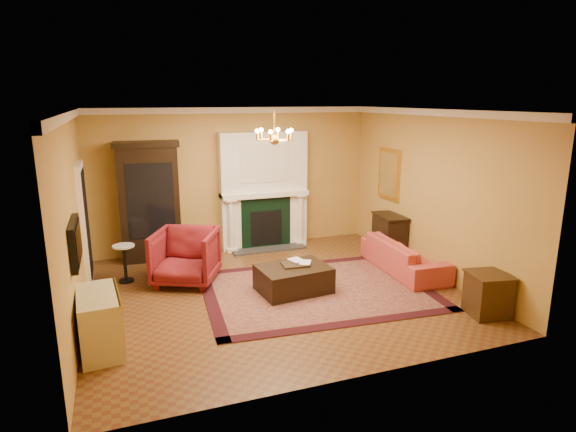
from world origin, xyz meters
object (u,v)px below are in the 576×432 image
wingback_armchair (185,254)px  coral_sofa (404,251)px  end_table (488,295)px  pedestal_table (125,261)px  china_cabinet (150,204)px  console_table (389,237)px  leather_ottoman (293,279)px  commode (99,322)px

wingback_armchair → coral_sofa: size_ratio=0.51×
end_table → pedestal_table: bearing=147.2°
pedestal_table → coral_sofa: bearing=-13.7°
china_cabinet → end_table: bearing=-39.8°
wingback_armchair → console_table: bearing=25.8°
coral_sofa → leather_ottoman: coral_sofa is taller
china_cabinet → commode: bearing=-100.5°
pedestal_table → console_table: 5.15m
china_cabinet → wingback_armchair: (0.44, -1.55, -0.61)m
coral_sofa → leather_ottoman: 2.33m
end_table → leather_ottoman: (-2.43, 1.83, -0.08)m
china_cabinet → pedestal_table: (-0.57, -1.14, -0.74)m
commode → leather_ottoman: size_ratio=0.90×
pedestal_table → leather_ottoman: pedestal_table is taller
pedestal_table → leather_ottoman: size_ratio=0.59×
end_table → console_table: 2.89m
china_cabinet → console_table: size_ratio=2.66×
pedestal_table → end_table: bearing=-32.8°
china_cabinet → leather_ottoman: (2.08, -2.57, -0.91)m
leather_ottoman → china_cabinet: bearing=123.0°
console_table → leather_ottoman: console_table is taller
coral_sofa → console_table: bearing=-9.6°
coral_sofa → pedestal_table: bearing=79.0°
console_table → leather_ottoman: size_ratio=0.74×
end_table → leather_ottoman: 3.04m
end_table → leather_ottoman: bearing=143.0°
coral_sofa → console_table: size_ratio=2.41×
end_table → console_table: console_table is taller
china_cabinet → pedestal_table: 1.47m
coral_sofa → commode: bearing=105.1°
wingback_armchair → end_table: bearing=-9.7°
china_cabinet → end_table: (4.50, -4.40, -0.83)m
coral_sofa → end_table: (0.12, -2.06, -0.09)m
wingback_armchair → pedestal_table: bearing=-177.0°
wingback_armchair → pedestal_table: wingback_armchair is taller
wingback_armchair → commode: (-1.38, -1.97, -0.14)m
china_cabinet → console_table: china_cabinet is taller
commode → end_table: commode is taller
wingback_armchair → pedestal_table: (-1.01, 0.41, -0.13)m
china_cabinet → leather_ottoman: china_cabinet is taller
china_cabinet → wingback_armchair: 1.72m
commode → wingback_armchair: bearing=50.8°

